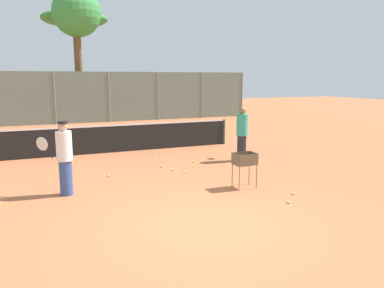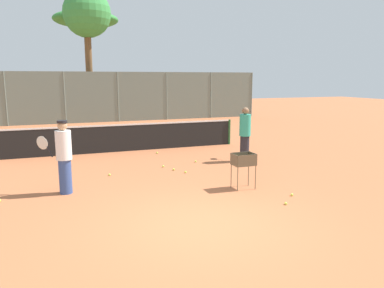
% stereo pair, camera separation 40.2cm
% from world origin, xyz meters
% --- Properties ---
extents(ground_plane, '(80.00, 80.00, 0.00)m').
position_xyz_m(ground_plane, '(0.00, 0.00, 0.00)').
color(ground_plane, '#B7663D').
extents(tennis_net, '(9.27, 0.10, 1.07)m').
position_xyz_m(tennis_net, '(0.00, 7.95, 0.56)').
color(tennis_net, '#26592D').
rests_on(tennis_net, ground_plane).
extents(back_fence, '(23.23, 0.08, 3.22)m').
position_xyz_m(back_fence, '(-0.00, 18.29, 1.61)').
color(back_fence, slate).
rests_on(back_fence, ground_plane).
extents(tree_1, '(3.12, 3.12, 8.56)m').
position_xyz_m(tree_1, '(0.11, 20.07, 6.88)').
color(tree_1, brown).
rests_on(tree_1, ground_plane).
extents(tree_2, '(4.84, 4.84, 7.78)m').
position_xyz_m(tree_2, '(0.40, 23.98, 7.06)').
color(tree_2, brown).
rests_on(tree_2, ground_plane).
extents(player_white_outfit, '(0.41, 0.93, 1.85)m').
position_xyz_m(player_white_outfit, '(3.57, 4.76, 0.95)').
color(player_white_outfit, '#26262D').
rests_on(player_white_outfit, ground_plane).
extents(player_red_cap, '(0.85, 0.57, 1.81)m').
position_xyz_m(player_red_cap, '(-2.33, 3.10, 0.94)').
color(player_red_cap, '#334C8C').
rests_on(player_red_cap, ground_plane).
extents(ball_cart, '(0.56, 0.41, 0.92)m').
position_xyz_m(ball_cart, '(1.97, 1.90, 0.70)').
color(ball_cart, brown).
rests_on(ball_cart, ground_plane).
extents(tennis_ball_0, '(0.07, 0.07, 0.07)m').
position_xyz_m(tennis_ball_0, '(1.93, 5.17, 0.03)').
color(tennis_ball_0, '#D1E54C').
rests_on(tennis_ball_0, ground_plane).
extents(tennis_ball_1, '(0.07, 0.07, 0.07)m').
position_xyz_m(tennis_ball_1, '(-1.06, 4.40, 0.03)').
color(tennis_ball_1, '#D1E54C').
rests_on(tennis_ball_1, ground_plane).
extents(tennis_ball_2, '(0.07, 0.07, 0.07)m').
position_xyz_m(tennis_ball_2, '(1.12, 3.92, 0.03)').
color(tennis_ball_2, '#D1E54C').
rests_on(tennis_ball_2, ground_plane).
extents(tennis_ball_3, '(0.07, 0.07, 0.07)m').
position_xyz_m(tennis_ball_3, '(0.89, 4.36, 0.03)').
color(tennis_ball_3, '#D1E54C').
rests_on(tennis_ball_3, ground_plane).
extents(tennis_ball_5, '(0.07, 0.07, 0.07)m').
position_xyz_m(tennis_ball_5, '(2.26, 0.43, 0.03)').
color(tennis_ball_5, '#D1E54C').
rests_on(tennis_ball_5, ground_plane).
extents(tennis_ball_6, '(0.07, 0.07, 0.07)m').
position_xyz_m(tennis_ball_6, '(2.77, 0.91, 0.03)').
color(tennis_ball_6, '#D1E54C').
rests_on(tennis_ball_6, ground_plane).
extents(tennis_ball_7, '(0.07, 0.07, 0.07)m').
position_xyz_m(tennis_ball_7, '(0.71, 4.87, 0.03)').
color(tennis_ball_7, '#D1E54C').
rests_on(tennis_ball_7, ground_plane).
extents(tennis_ball_8, '(0.07, 0.07, 0.07)m').
position_xyz_m(tennis_ball_8, '(1.12, 7.07, 0.03)').
color(tennis_ball_8, '#D1E54C').
rests_on(tennis_ball_8, ground_plane).
extents(parked_car, '(4.20, 1.70, 1.60)m').
position_xyz_m(parked_car, '(4.16, 20.53, 0.66)').
color(parked_car, '#B2B7BC').
rests_on(parked_car, ground_plane).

